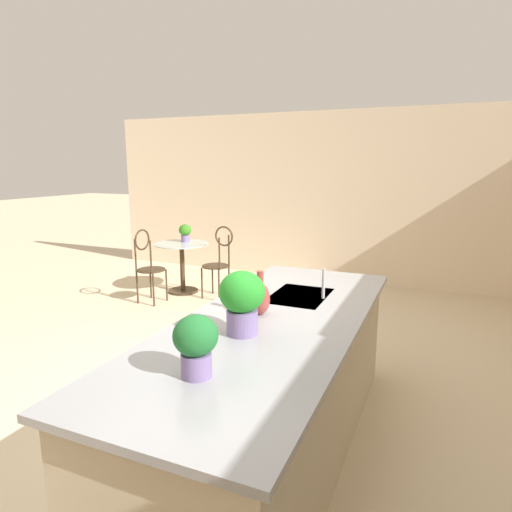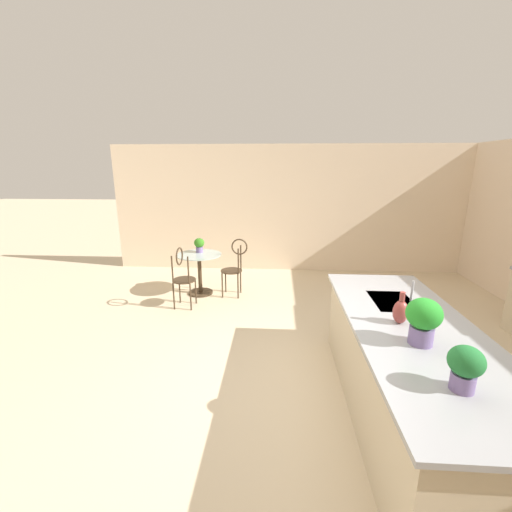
% 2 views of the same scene
% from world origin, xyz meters
% --- Properties ---
extents(ground_plane, '(40.00, 40.00, 0.00)m').
position_xyz_m(ground_plane, '(0.00, 0.00, 0.00)').
color(ground_plane, beige).
extents(wall_left_window, '(0.12, 7.80, 2.70)m').
position_xyz_m(wall_left_window, '(-4.26, 0.00, 1.35)').
color(wall_left_window, beige).
rests_on(wall_left_window, ground).
extents(kitchen_island, '(2.80, 1.06, 0.92)m').
position_xyz_m(kitchen_island, '(0.30, 0.85, 0.46)').
color(kitchen_island, beige).
rests_on(kitchen_island, ground).
extents(bistro_table, '(0.80, 0.80, 0.74)m').
position_xyz_m(bistro_table, '(-2.64, -1.72, 0.45)').
color(bistro_table, '#3D2D1E').
rests_on(bistro_table, ground).
extents(chair_near_window, '(0.49, 0.40, 1.04)m').
position_xyz_m(chair_near_window, '(-1.99, -1.84, 0.57)').
color(chair_near_window, '#3D2D1E').
rests_on(chair_near_window, ground).
extents(chair_by_island, '(0.40, 0.49, 1.04)m').
position_xyz_m(chair_by_island, '(-2.59, -1.08, 0.57)').
color(chair_by_island, '#3D2D1E').
rests_on(chair_by_island, ground).
extents(sink_faucet, '(0.02, 0.02, 0.22)m').
position_xyz_m(sink_faucet, '(-0.25, 1.03, 1.03)').
color(sink_faucet, '#B2B5BA').
rests_on(sink_faucet, kitchen_island).
extents(potted_plant_on_table, '(0.18, 0.18, 0.26)m').
position_xyz_m(potted_plant_on_table, '(-2.78, -1.74, 0.89)').
color(potted_plant_on_table, '#7A669E').
rests_on(potted_plant_on_table, bistro_table).
extents(potted_plant_counter_near, '(0.26, 0.26, 0.37)m').
position_xyz_m(potted_plant_counter_near, '(0.60, 0.78, 1.13)').
color(potted_plant_counter_near, '#7A669E').
rests_on(potted_plant_counter_near, kitchen_island).
extents(potted_plant_counter_far, '(0.21, 0.21, 0.29)m').
position_xyz_m(potted_plant_counter_far, '(1.15, 0.80, 1.09)').
color(potted_plant_counter_far, '#7A669E').
rests_on(potted_plant_counter_far, kitchen_island).
extents(vase_on_counter, '(0.13, 0.13, 0.29)m').
position_xyz_m(vase_on_counter, '(0.25, 0.74, 1.03)').
color(vase_on_counter, '#993D38').
rests_on(vase_on_counter, kitchen_island).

